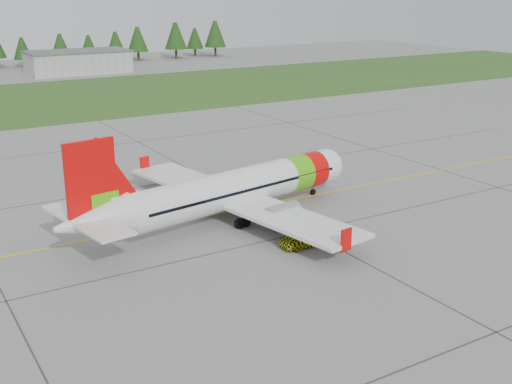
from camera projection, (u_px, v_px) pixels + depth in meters
ground at (204, 255)px, 50.81m from camera, size 320.00×320.00×0.00m
aircraft at (233, 190)px, 58.30m from camera, size 31.04×28.96×9.45m
follow_me_car at (304, 223)px, 51.98m from camera, size 1.40×1.65×4.06m
grass_strip at (2, 103)px, 117.57m from camera, size 320.00×50.00×0.03m
taxi_guideline at (164, 225)px, 57.32m from camera, size 120.00×0.25×0.02m
hangar_east at (78, 63)px, 158.46m from camera, size 24.00×12.00×5.20m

